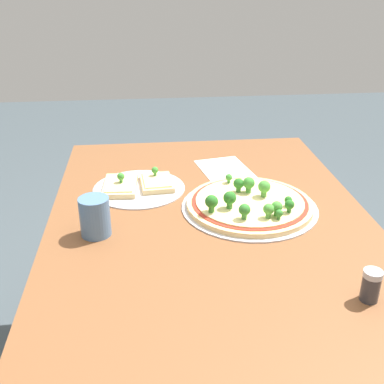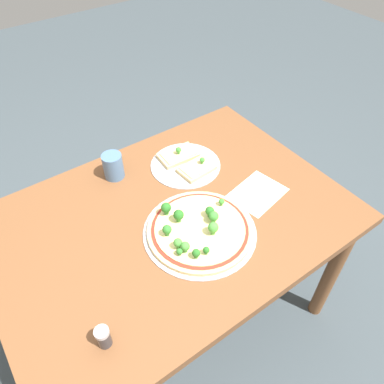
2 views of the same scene
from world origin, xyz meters
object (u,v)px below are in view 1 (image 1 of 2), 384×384
object	(u,v)px
pizza_tray_whole	(249,204)
pizza_tray_slice	(138,185)
drinking_cup	(95,217)
condiment_shaker	(371,285)
dining_table	(210,244)

from	to	relation	value
pizza_tray_whole	pizza_tray_slice	distance (m)	0.36
drinking_cup	condiment_shaker	world-z (taller)	drinking_cup
pizza_tray_whole	drinking_cup	bearing A→B (deg)	-76.53
pizza_tray_slice	drinking_cup	xyz separation A→B (m)	(0.27, -0.11, 0.04)
condiment_shaker	dining_table	bearing A→B (deg)	-144.68
pizza_tray_whole	condiment_shaker	distance (m)	0.46
pizza_tray_slice	condiment_shaker	world-z (taller)	condiment_shaker
dining_table	condiment_shaker	bearing A→B (deg)	35.32
drinking_cup	condiment_shaker	size ratio (longest dim) A/B	1.44
dining_table	pizza_tray_slice	distance (m)	0.30
pizza_tray_whole	condiment_shaker	bearing A→B (deg)	20.48
pizza_tray_slice	drinking_cup	size ratio (longest dim) A/B	2.75
condiment_shaker	drinking_cup	bearing A→B (deg)	-119.41
dining_table	condiment_shaker	world-z (taller)	condiment_shaker
pizza_tray_whole	condiment_shaker	world-z (taller)	pizza_tray_whole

